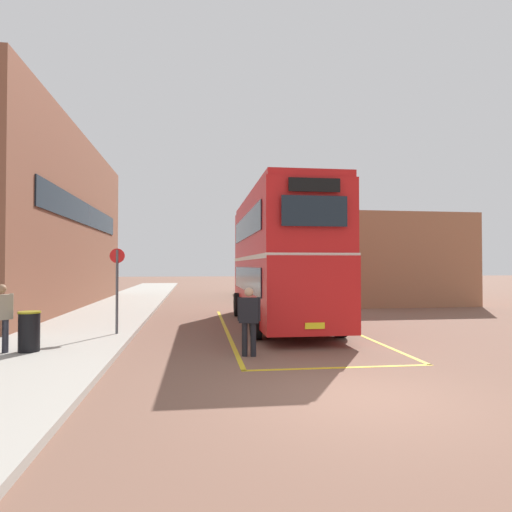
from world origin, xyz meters
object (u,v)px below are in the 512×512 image
object	(u,v)px
double_decker_bus	(280,257)
pedestrian_waiting_near	(1,314)
single_deck_bus	(268,273)
pedestrian_boarding	(249,317)
litter_bin	(29,331)
bus_stop_sign	(117,282)

from	to	relation	value
double_decker_bus	pedestrian_waiting_near	bearing A→B (deg)	-146.64
single_deck_bus	pedestrian_boarding	world-z (taller)	single_deck_bus
single_deck_bus	pedestrian_waiting_near	world-z (taller)	single_deck_bus
double_decker_bus	single_deck_bus	bearing A→B (deg)	81.90
pedestrian_waiting_near	pedestrian_boarding	bearing A→B (deg)	-4.55
double_decker_bus	pedestrian_boarding	world-z (taller)	double_decker_bus
litter_bin	pedestrian_boarding	bearing A→B (deg)	-6.60
double_decker_bus	bus_stop_sign	world-z (taller)	double_decker_bus
double_decker_bus	pedestrian_waiting_near	size ratio (longest dim) A/B	6.21
pedestrian_boarding	pedestrian_waiting_near	bearing A→B (deg)	175.45
pedestrian_boarding	litter_bin	bearing A→B (deg)	173.40
pedestrian_boarding	pedestrian_waiting_near	distance (m)	5.79
pedestrian_waiting_near	litter_bin	world-z (taller)	pedestrian_waiting_near
pedestrian_waiting_near	double_decker_bus	bearing A→B (deg)	33.36
single_deck_bus	pedestrian_waiting_near	distance (m)	22.50
single_deck_bus	bus_stop_sign	size ratio (longest dim) A/B	3.88
single_deck_bus	pedestrian_boarding	distance (m)	21.11
pedestrian_waiting_near	litter_bin	bearing A→B (deg)	13.84
double_decker_bus	single_deck_bus	world-z (taller)	double_decker_bus
pedestrian_boarding	single_deck_bus	bearing A→B (deg)	79.06
single_deck_bus	pedestrian_boarding	xyz separation A→B (m)	(-4.00, -20.71, -0.69)
pedestrian_boarding	bus_stop_sign	size ratio (longest dim) A/B	0.65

